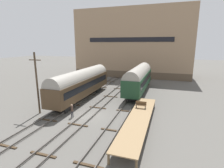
# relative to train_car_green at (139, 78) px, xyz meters

# --- Properties ---
(ground_plane) EXTENTS (200.00, 200.00, 0.00)m
(ground_plane) POSITION_rel_train_car_green_xyz_m (-4.26, -13.42, -2.96)
(ground_plane) COLOR #56544F
(track_left) EXTENTS (2.60, 60.00, 0.26)m
(track_left) POSITION_rel_train_car_green_xyz_m (-8.52, -13.42, -2.82)
(track_left) COLOR #4C4742
(track_left) RESTS_ON ground
(track_middle) EXTENTS (2.60, 60.00, 0.26)m
(track_middle) POSITION_rel_train_car_green_xyz_m (-4.26, -13.42, -2.82)
(track_middle) COLOR #4C4742
(track_middle) RESTS_ON ground
(track_right) EXTENTS (2.60, 60.00, 0.26)m
(track_right) POSITION_rel_train_car_green_xyz_m (0.00, -13.42, -2.82)
(track_right) COLOR #4C4742
(track_right) RESTS_ON ground
(train_car_green) EXTENTS (3.06, 15.47, 5.24)m
(train_car_green) POSITION_rel_train_car_green_xyz_m (0.00, 0.00, 0.00)
(train_car_green) COLOR black
(train_car_green) RESTS_ON ground
(train_car_brown) EXTENTS (3.06, 16.74, 5.16)m
(train_car_brown) POSITION_rel_train_car_green_xyz_m (-8.52, -7.19, -0.04)
(train_car_brown) COLOR black
(train_car_brown) RESTS_ON ground
(station_platform) EXTENTS (2.51, 15.02, 1.05)m
(station_platform) POSITION_rel_train_car_green_xyz_m (2.57, -14.39, -1.99)
(station_platform) COLOR #8C704C
(station_platform) RESTS_ON ground
(bench) EXTENTS (1.40, 0.40, 0.91)m
(bench) POSITION_rel_train_car_green_xyz_m (2.29, -11.23, -1.42)
(bench) COLOR brown
(bench) RESTS_ON station_platform
(person_worker) EXTENTS (0.32, 0.32, 1.79)m
(person_worker) POSITION_rel_train_car_green_xyz_m (-6.06, -14.62, -1.88)
(person_worker) COLOR #282833
(person_worker) RESTS_ON ground
(utility_pole) EXTENTS (1.80, 0.24, 8.33)m
(utility_pole) POSITION_rel_train_car_green_xyz_m (-11.06, -14.79, 1.36)
(utility_pole) COLOR #473828
(utility_pole) RESTS_ON ground
(warehouse_building) EXTENTS (33.14, 12.09, 19.10)m
(warehouse_building) POSITION_rel_train_car_green_xyz_m (-5.35, 20.32, 6.59)
(warehouse_building) COLOR brown
(warehouse_building) RESTS_ON ground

